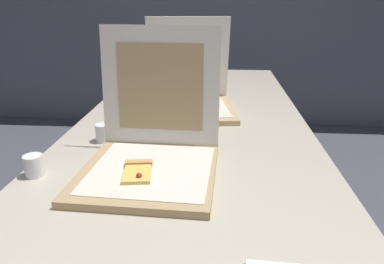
{
  "coord_description": "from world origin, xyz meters",
  "views": [
    {
      "loc": [
        0.1,
        -0.61,
        1.23
      ],
      "look_at": [
        0.02,
        0.49,
        0.81
      ],
      "focal_mm": 32.86,
      "sensor_mm": 36.0,
      "label": 1
    }
  ],
  "objects_px": {
    "pizza_box_front": "(151,152)",
    "cup_white_mid": "(122,118)",
    "cup_white_near_left": "(34,166)",
    "cup_white_near_center": "(103,133)",
    "table": "(190,140)",
    "pizza_box_middle": "(189,97)"
  },
  "relations": [
    {
      "from": "pizza_box_middle",
      "to": "cup_white_near_center",
      "type": "distance_m",
      "value": 0.48
    },
    {
      "from": "table",
      "to": "cup_white_near_center",
      "type": "bearing_deg",
      "value": -155.16
    },
    {
      "from": "pizza_box_middle",
      "to": "table",
      "type": "bearing_deg",
      "value": -92.18
    },
    {
      "from": "table",
      "to": "cup_white_near_center",
      "type": "height_order",
      "value": "cup_white_near_center"
    },
    {
      "from": "cup_white_near_left",
      "to": "cup_white_near_center",
      "type": "bearing_deg",
      "value": 66.53
    },
    {
      "from": "cup_white_near_left",
      "to": "table",
      "type": "bearing_deg",
      "value": 44.4
    },
    {
      "from": "pizza_box_front",
      "to": "cup_white_mid",
      "type": "xyz_separation_m",
      "value": [
        -0.19,
        0.37,
        -0.03
      ]
    },
    {
      "from": "table",
      "to": "pizza_box_middle",
      "type": "xyz_separation_m",
      "value": [
        -0.02,
        0.26,
        0.1
      ]
    },
    {
      "from": "pizza_box_middle",
      "to": "cup_white_near_left",
      "type": "xyz_separation_m",
      "value": [
        -0.39,
        -0.67,
        -0.03
      ]
    },
    {
      "from": "table",
      "to": "cup_white_near_left",
      "type": "relative_size",
      "value": 38.57
    },
    {
      "from": "pizza_box_front",
      "to": "cup_white_mid",
      "type": "distance_m",
      "value": 0.42
    },
    {
      "from": "cup_white_near_left",
      "to": "cup_white_mid",
      "type": "bearing_deg",
      "value": 71.8
    },
    {
      "from": "cup_white_near_center",
      "to": "cup_white_mid",
      "type": "bearing_deg",
      "value": 81.13
    },
    {
      "from": "table",
      "to": "pizza_box_middle",
      "type": "relative_size",
      "value": 5.61
    },
    {
      "from": "table",
      "to": "pizza_box_front",
      "type": "bearing_deg",
      "value": -104.48
    },
    {
      "from": "table",
      "to": "cup_white_near_center",
      "type": "xyz_separation_m",
      "value": [
        -0.3,
        -0.14,
        0.07
      ]
    },
    {
      "from": "cup_white_near_left",
      "to": "cup_white_mid",
      "type": "distance_m",
      "value": 0.46
    },
    {
      "from": "table",
      "to": "pizza_box_front",
      "type": "xyz_separation_m",
      "value": [
        -0.09,
        -0.35,
        0.1
      ]
    },
    {
      "from": "cup_white_near_left",
      "to": "cup_white_near_center",
      "type": "distance_m",
      "value": 0.29
    },
    {
      "from": "table",
      "to": "cup_white_near_left",
      "type": "distance_m",
      "value": 0.59
    },
    {
      "from": "table",
      "to": "cup_white_mid",
      "type": "distance_m",
      "value": 0.29
    },
    {
      "from": "pizza_box_middle",
      "to": "pizza_box_front",
      "type": "bearing_deg",
      "value": -103.73
    }
  ]
}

